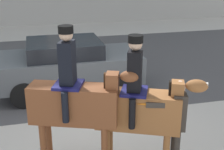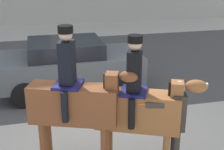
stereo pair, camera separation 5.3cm
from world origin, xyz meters
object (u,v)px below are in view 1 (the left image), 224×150
at_px(mounted_horse_companion, 140,107).
at_px(street_car_near_lane, 68,64).
at_px(mounted_horse_lead, 75,101).
at_px(pedestrian_bystander, 176,121).

relative_size(mounted_horse_companion, street_car_near_lane, 0.61).
xyz_separation_m(mounted_horse_lead, street_car_near_lane, (0.28, 3.78, -0.56)).
distance_m(mounted_horse_lead, street_car_near_lane, 3.83).
distance_m(mounted_horse_lead, mounted_horse_companion, 1.09).
xyz_separation_m(mounted_horse_lead, mounted_horse_companion, (1.05, -0.27, -0.11)).
xyz_separation_m(mounted_horse_lead, pedestrian_bystander, (1.62, -0.49, -0.33)).
bearing_deg(mounted_horse_companion, mounted_horse_lead, -170.18).
bearing_deg(street_car_near_lane, mounted_horse_lead, -94.31).
bearing_deg(mounted_horse_lead, pedestrian_bystander, 3.98).
distance_m(mounted_horse_companion, street_car_near_lane, 4.14).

